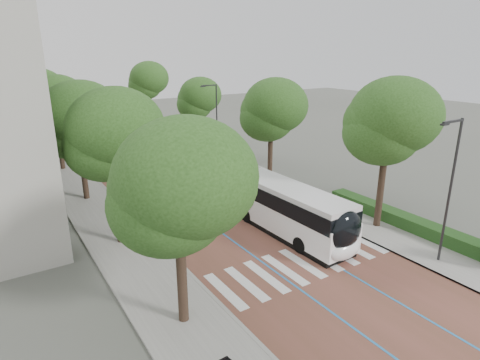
{
  "coord_description": "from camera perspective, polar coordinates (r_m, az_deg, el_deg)",
  "views": [
    {
      "loc": [
        -13.48,
        -13.79,
        11.37
      ],
      "look_at": [
        1.48,
        9.36,
        2.4
      ],
      "focal_mm": 30.0,
      "sensor_mm": 36.0,
      "label": 1
    }
  ],
  "objects": [
    {
      "name": "lead_bus",
      "position": [
        28.52,
        2.04,
        -1.96
      ],
      "size": [
        3.02,
        18.46,
        3.2
      ],
      "rotation": [
        0.0,
        0.0,
        0.03
      ],
      "color": "black",
      "rests_on": "ground"
    },
    {
      "name": "kerb_left",
      "position": [
        55.53,
        -24.07,
        4.7
      ],
      "size": [
        0.2,
        140.0,
        0.14
      ],
      "primitive_type": "cube",
      "color": "gray",
      "rests_on": "ground"
    },
    {
      "name": "kerb_right",
      "position": [
        58.18,
        -13.16,
        6.35
      ],
      "size": [
        0.2,
        140.0,
        0.14
      ],
      "primitive_type": "cube",
      "color": "gray",
      "rests_on": "ground"
    },
    {
      "name": "hedge",
      "position": [
        28.59,
        23.81,
        -5.9
      ],
      "size": [
        1.2,
        14.0,
        0.8
      ],
      "primitive_type": "cube",
      "color": "#1B4016",
      "rests_on": "sidewalk_right"
    },
    {
      "name": "streetlight_far",
      "position": [
        41.56,
        -3.55,
        8.92
      ],
      "size": [
        1.82,
        0.2,
        8.0
      ],
      "color": "#2B2B2D",
      "rests_on": "sidewalk_right"
    },
    {
      "name": "lamp_post_left",
      "position": [
        24.12,
        -13.49,
        0.02
      ],
      "size": [
        0.14,
        0.14,
        8.0
      ],
      "primitive_type": "cylinder",
      "color": "#2B2B2D",
      "rests_on": "sidewalk_left"
    },
    {
      "name": "bus_queued_0",
      "position": [
        42.36,
        -10.53,
        4.42
      ],
      "size": [
        2.62,
        12.42,
        3.2
      ],
      "rotation": [
        0.0,
        0.0,
        -0.01
      ],
      "color": "white",
      "rests_on": "ground"
    },
    {
      "name": "sidewalk_left",
      "position": [
        55.29,
        -26.0,
        4.39
      ],
      "size": [
        4.0,
        140.0,
        0.12
      ],
      "primitive_type": "cube",
      "color": "gray",
      "rests_on": "ground"
    },
    {
      "name": "lane_line_right",
      "position": [
        57.0,
        -16.94,
        5.76
      ],
      "size": [
        0.12,
        126.0,
        0.01
      ],
      "primitive_type": "cube",
      "color": "#2475B7",
      "rests_on": "road"
    },
    {
      "name": "sidewalk_right",
      "position": [
        58.83,
        -11.41,
        6.59
      ],
      "size": [
        4.0,
        140.0,
        0.12
      ],
      "primitive_type": "cube",
      "color": "gray",
      "rests_on": "ground"
    },
    {
      "name": "trees_right",
      "position": [
        41.32,
        -1.81,
        11.25
      ],
      "size": [
        5.66,
        47.65,
        9.32
      ],
      "color": "black",
      "rests_on": "ground"
    },
    {
      "name": "streetlight_near",
      "position": [
        23.73,
        27.69,
        -0.12
      ],
      "size": [
        1.82,
        0.2,
        8.0
      ],
      "color": "#2B2B2D",
      "rests_on": "sidewalk_right"
    },
    {
      "name": "zebra_crossing",
      "position": [
        23.12,
        8.8,
        -11.59
      ],
      "size": [
        10.55,
        3.6,
        0.01
      ],
      "color": "silver",
      "rests_on": "ground"
    },
    {
      "name": "bus_queued_1",
      "position": [
        54.07,
        -15.91,
        6.96
      ],
      "size": [
        3.14,
        12.51,
        3.2
      ],
      "rotation": [
        0.0,
        0.0,
        0.05
      ],
      "color": "white",
      "rests_on": "ground"
    },
    {
      "name": "lane_line_left",
      "position": [
        56.24,
        -20.06,
        5.29
      ],
      "size": [
        0.12,
        126.0,
        0.01
      ],
      "primitive_type": "cube",
      "color": "#2475B7",
      "rests_on": "road"
    },
    {
      "name": "ground",
      "position": [
        22.38,
        10.13,
        -12.81
      ],
      "size": [
        160.0,
        160.0,
        0.0
      ],
      "primitive_type": "plane",
      "color": "#51544C",
      "rests_on": "ground"
    },
    {
      "name": "trees_left",
      "position": [
        38.79,
        -24.0,
        8.91
      ],
      "size": [
        6.2,
        60.45,
        8.91
      ],
      "color": "black",
      "rests_on": "ground"
    },
    {
      "name": "road",
      "position": [
        56.6,
        -18.49,
        5.52
      ],
      "size": [
        11.0,
        140.0,
        0.02
      ],
      "primitive_type": "cube",
      "color": "brown",
      "rests_on": "ground"
    }
  ]
}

